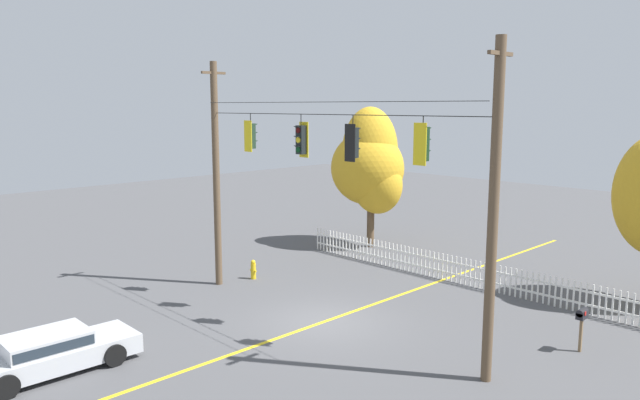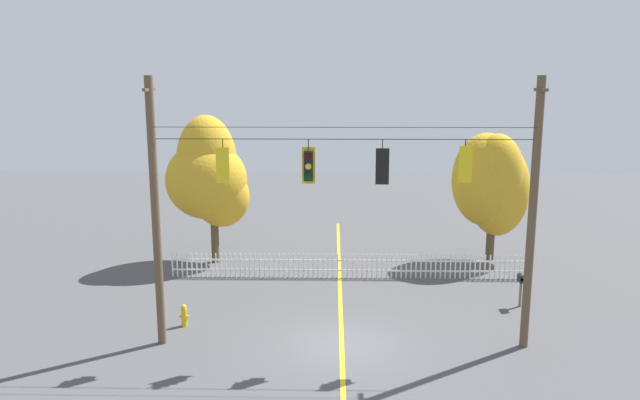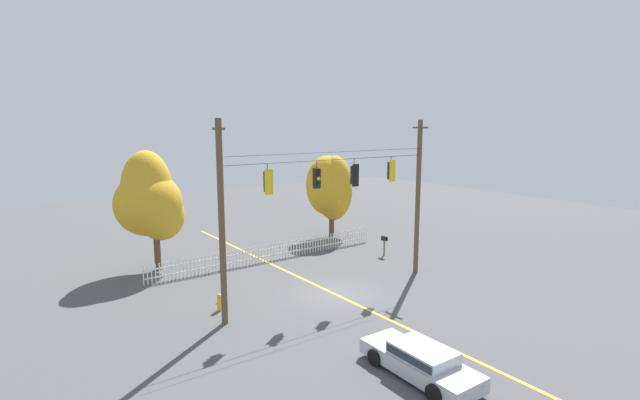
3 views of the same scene
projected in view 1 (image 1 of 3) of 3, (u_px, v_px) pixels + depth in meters
ground at (324, 322)px, 20.56m from camera, size 80.00×80.00×0.00m
lane_centerline_stripe at (324, 322)px, 20.56m from camera, size 0.16×36.00×0.01m
signal_support_span at (324, 189)px, 19.85m from camera, size 12.68×1.10×9.07m
traffic_signal_eastbound_side at (251, 136)px, 22.33m from camera, size 0.43×0.38×1.42m
traffic_signal_northbound_secondary at (301, 140)px, 20.40m from camera, size 0.43×0.38×1.47m
traffic_signal_southbound_primary at (353, 143)px, 18.70m from camera, size 0.43×0.38×1.45m
traffic_signal_westbound_side at (422, 144)px, 16.82m from camera, size 0.43×0.38×1.38m
white_picket_fence at (454, 269)px, 25.14m from camera, size 16.44×0.06×1.13m
autumn_maple_near_fence at (370, 165)px, 31.13m from camera, size 4.09×3.58×7.30m
parked_car at (50, 351)px, 16.59m from camera, size 1.92×4.63×1.15m
fire_hydrant at (253, 270)px, 25.61m from camera, size 0.38×0.22×0.83m
roadside_mailbox at (582, 317)px, 17.90m from camera, size 0.25×0.44×1.35m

